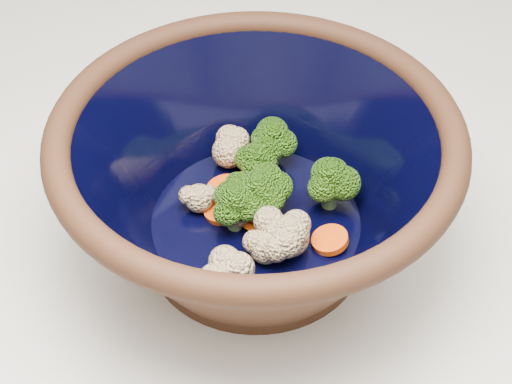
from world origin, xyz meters
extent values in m
cylinder|color=black|center=(-0.11, 0.01, 0.91)|extent=(0.20, 0.20, 0.01)
torus|color=black|center=(-0.11, 0.01, 1.03)|extent=(0.33, 0.33, 0.02)
cylinder|color=black|center=(-0.11, 0.01, 0.93)|extent=(0.19, 0.19, 0.00)
cylinder|color=#608442|center=(-0.12, 0.06, 0.94)|extent=(0.01, 0.01, 0.02)
ellipsoid|color=#407315|center=(-0.12, 0.06, 0.96)|extent=(0.03, 0.03, 0.03)
cylinder|color=#608442|center=(-0.11, 0.02, 0.94)|extent=(0.01, 0.01, 0.02)
ellipsoid|color=#407315|center=(-0.11, 0.02, 0.97)|extent=(0.04, 0.04, 0.04)
cylinder|color=#608442|center=(-0.05, 0.04, 0.94)|extent=(0.01, 0.01, 0.02)
ellipsoid|color=#407315|center=(-0.05, 0.04, 0.97)|extent=(0.05, 0.05, 0.04)
cylinder|color=#608442|center=(-0.12, 0.03, 0.94)|extent=(0.01, 0.01, 0.02)
ellipsoid|color=#407315|center=(-0.12, 0.03, 0.96)|extent=(0.03, 0.03, 0.03)
cylinder|color=#608442|center=(-0.10, 0.09, 0.94)|extent=(0.01, 0.01, 0.02)
ellipsoid|color=#407315|center=(-0.10, 0.09, 0.97)|extent=(0.04, 0.04, 0.04)
cylinder|color=#608442|center=(-0.10, 0.03, 0.94)|extent=(0.01, 0.01, 0.02)
ellipsoid|color=#407315|center=(-0.10, 0.03, 0.97)|extent=(0.04, 0.04, 0.04)
cylinder|color=#608442|center=(-0.12, 0.00, 0.94)|extent=(0.01, 0.01, 0.02)
ellipsoid|color=#407315|center=(-0.12, 0.00, 0.97)|extent=(0.04, 0.04, 0.04)
sphere|color=beige|center=(-0.08, -0.01, 0.95)|extent=(0.03, 0.03, 0.03)
sphere|color=beige|center=(-0.09, -0.03, 0.95)|extent=(0.03, 0.03, 0.03)
sphere|color=beige|center=(-0.14, 0.08, 0.95)|extent=(0.03, 0.03, 0.03)
sphere|color=beige|center=(-0.11, 0.02, 0.95)|extent=(0.03, 0.03, 0.03)
sphere|color=beige|center=(-0.12, 0.01, 0.95)|extent=(0.03, 0.03, 0.03)
sphere|color=beige|center=(-0.07, -0.02, 0.95)|extent=(0.03, 0.03, 0.03)
sphere|color=beige|center=(-0.12, -0.06, 0.95)|extent=(0.03, 0.03, 0.03)
sphere|color=beige|center=(-0.11, 0.02, 0.95)|extent=(0.03, 0.03, 0.03)
sphere|color=beige|center=(-0.16, 0.02, 0.95)|extent=(0.03, 0.03, 0.03)
cylinder|color=#EE470A|center=(-0.14, 0.04, 0.94)|extent=(0.03, 0.03, 0.01)
cylinder|color=#EE470A|center=(-0.04, 0.00, 0.94)|extent=(0.03, 0.03, 0.01)
cylinder|color=#EE470A|center=(-0.14, 0.02, 0.94)|extent=(0.03, 0.03, 0.01)
cylinder|color=#EE470A|center=(-0.11, 0.01, 0.94)|extent=(0.03, 0.03, 0.01)
camera|label=1|loc=(-0.03, -0.40, 1.40)|focal=50.00mm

